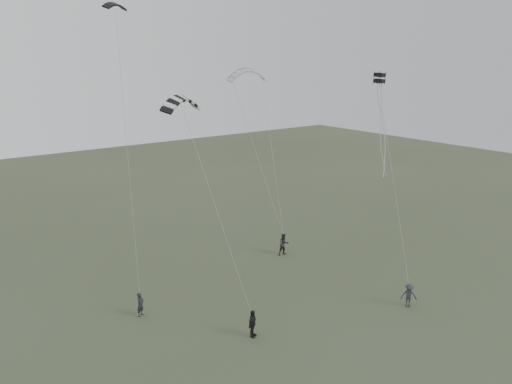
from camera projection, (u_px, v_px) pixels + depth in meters
ground at (295, 317)px, 33.09m from camera, size 140.00×140.00×0.00m
flyer_left at (140, 304)px, 33.09m from camera, size 0.72×0.65×1.65m
flyer_right at (284, 244)px, 43.32m from camera, size 1.08×0.92×1.92m
flyer_center at (252, 324)px, 30.57m from camera, size 1.11×0.91×1.77m
flyer_far at (409, 295)px, 34.30m from camera, size 1.22×1.21×1.69m
kite_dark_small at (115, 4)px, 31.68m from camera, size 1.85×1.33×0.69m
kite_pale_large at (248, 70)px, 43.77m from camera, size 3.71×2.04×1.63m
kite_striped at (181, 98)px, 30.40m from camera, size 3.27×2.18×1.39m
kite_box at (379, 78)px, 37.21m from camera, size 0.84×0.87×0.78m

